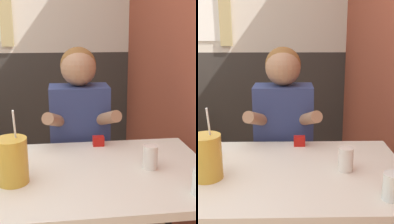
{
  "view_description": "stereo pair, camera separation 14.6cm",
  "coord_description": "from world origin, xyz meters",
  "views": [
    {
      "loc": [
        0.65,
        -0.95,
        1.35
      ],
      "look_at": [
        0.83,
        0.45,
        0.97
      ],
      "focal_mm": 50.0,
      "sensor_mm": 36.0,
      "label": 1
    },
    {
      "loc": [
        0.79,
        -0.96,
        1.35
      ],
      "look_at": [
        0.83,
        0.45,
        0.97
      ],
      "focal_mm": 50.0,
      "sensor_mm": 36.0,
      "label": 2
    }
  ],
  "objects": [
    {
      "name": "condiment_mustard",
      "position": [
        0.41,
        0.47,
        0.76
      ],
      "size": [
        0.06,
        0.04,
        0.05
      ],
      "color": "yellow",
      "rests_on": "main_table"
    },
    {
      "name": "glass_far_side",
      "position": [
        1.04,
        0.3,
        0.79
      ],
      "size": [
        0.07,
        0.07,
        0.11
      ],
      "color": "silver",
      "rests_on": "main_table"
    },
    {
      "name": "brick_wall_right",
      "position": [
        1.43,
        1.18,
        1.35
      ],
      "size": [
        0.08,
        4.37,
        2.7
      ],
      "color": "brown",
      "rests_on": "ground_plane"
    },
    {
      "name": "cocktail_pitcher",
      "position": [
        0.45,
        0.24,
        0.83
      ],
      "size": [
        0.13,
        0.13,
        0.31
      ],
      "color": "gold",
      "rests_on": "main_table"
    },
    {
      "name": "main_table",
      "position": [
        0.78,
        0.31,
        0.67
      ],
      "size": [
        1.08,
        0.72,
        0.74
      ],
      "color": "beige",
      "rests_on": "ground_plane"
    },
    {
      "name": "person_seated",
      "position": [
        0.76,
        0.81,
        0.65
      ],
      "size": [
        0.42,
        0.4,
        1.25
      ],
      "color": "navy",
      "rests_on": "ground_plane"
    },
    {
      "name": "condiment_ketchup",
      "position": [
        0.85,
        0.61,
        0.76
      ],
      "size": [
        0.06,
        0.04,
        0.05
      ],
      "color": "#B7140F",
      "rests_on": "main_table"
    }
  ]
}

